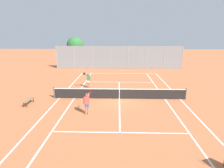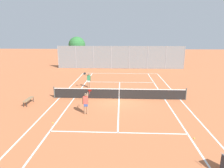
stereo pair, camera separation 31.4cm
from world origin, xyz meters
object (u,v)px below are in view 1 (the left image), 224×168
object	(u,v)px
player_far_left	(88,80)
loose_tennis_ball_3	(54,123)
tree_behind_left	(76,46)
loose_tennis_ball_1	(149,90)
courtside_bench	(28,100)
loose_tennis_ball_2	(75,93)
tennis_net	(119,93)
player_near_side	(87,102)
loose_tennis_ball_0	(196,137)

from	to	relation	value
player_far_left	loose_tennis_ball_3	bearing A→B (deg)	-96.16
player_far_left	tree_behind_left	bearing A→B (deg)	105.94
loose_tennis_ball_3	tree_behind_left	xyz separation A→B (m)	(-3.56, 24.89, 3.57)
loose_tennis_ball_3	tree_behind_left	distance (m)	25.40
loose_tennis_ball_1	courtside_bench	world-z (taller)	courtside_bench
loose_tennis_ball_2	loose_tennis_ball_1	bearing A→B (deg)	7.54
tennis_net	loose_tennis_ball_1	xyz separation A→B (m)	(3.13, 2.70, -0.48)
courtside_bench	player_far_left	bearing A→B (deg)	52.52
player_near_side	loose_tennis_ball_2	bearing A→B (deg)	111.35
loose_tennis_ball_0	loose_tennis_ball_3	xyz separation A→B (m)	(-8.63, 1.59, 0.00)
loose_tennis_ball_0	courtside_bench	bearing A→B (deg)	156.68
loose_tennis_ball_0	loose_tennis_ball_1	distance (m)	9.68
loose_tennis_ball_0	loose_tennis_ball_3	distance (m)	8.78
player_near_side	courtside_bench	size ratio (longest dim) A/B	1.18
loose_tennis_ball_2	player_near_side	bearing A→B (deg)	-68.65
player_far_left	loose_tennis_ball_3	size ratio (longest dim) A/B	26.88
player_near_side	loose_tennis_ball_3	xyz separation A→B (m)	(-1.94, -1.66, -0.89)
tennis_net	player_far_left	bearing A→B (deg)	132.17
tennis_net	player_far_left	distance (m)	5.00
loose_tennis_ball_0	loose_tennis_ball_2	bearing A→B (deg)	135.59
loose_tennis_ball_0	courtside_bench	xyz separation A→B (m)	(-11.86, 5.12, 0.38)
courtside_bench	loose_tennis_ball_3	bearing A→B (deg)	-47.44
loose_tennis_ball_3	player_far_left	bearing A→B (deg)	83.84
loose_tennis_ball_0	tree_behind_left	bearing A→B (deg)	114.72
tennis_net	courtside_bench	size ratio (longest dim) A/B	8.00
loose_tennis_ball_3	courtside_bench	distance (m)	4.80
loose_tennis_ball_0	loose_tennis_ball_1	world-z (taller)	same
loose_tennis_ball_0	courtside_bench	world-z (taller)	courtside_bench
loose_tennis_ball_2	loose_tennis_ball_0	bearing A→B (deg)	-44.41
loose_tennis_ball_1	loose_tennis_ball_2	world-z (taller)	same
loose_tennis_ball_2	tree_behind_left	size ratio (longest dim) A/B	0.01
tree_behind_left	player_far_left	bearing A→B (deg)	-74.06
tennis_net	tree_behind_left	xyz separation A→B (m)	(-7.88, 19.58, 3.10)
player_near_side	loose_tennis_ball_3	distance (m)	2.70
loose_tennis_ball_2	loose_tennis_ball_3	distance (m)	7.01
player_near_side	loose_tennis_ball_1	size ratio (longest dim) A/B	26.88
player_near_side	loose_tennis_ball_3	bearing A→B (deg)	-139.40
courtside_bench	loose_tennis_ball_0	bearing A→B (deg)	-23.32
player_far_left	courtside_bench	world-z (taller)	player_far_left
player_near_side	loose_tennis_ball_0	xyz separation A→B (m)	(6.69, -3.25, -0.89)
player_near_side	loose_tennis_ball_3	size ratio (longest dim) A/B	26.88
tennis_net	courtside_bench	world-z (taller)	tennis_net
loose_tennis_ball_2	tennis_net	bearing A→B (deg)	-20.76
courtside_bench	tree_behind_left	distance (m)	21.61
player_far_left	courtside_bench	size ratio (longest dim) A/B	1.18
tree_behind_left	courtside_bench	bearing A→B (deg)	-89.12
player_near_side	loose_tennis_ball_0	distance (m)	7.49
player_far_left	player_near_side	bearing A→B (deg)	-82.51
player_near_side	loose_tennis_ball_0	size ratio (longest dim) A/B	26.88
player_near_side	player_far_left	distance (m)	7.41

